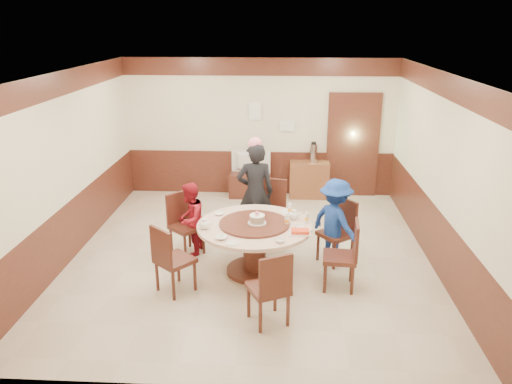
# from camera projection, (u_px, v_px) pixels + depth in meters

# --- Properties ---
(room) EXTENTS (6.00, 6.04, 2.84)m
(room) POSITION_uv_depth(u_px,v_px,m) (251.00, 189.00, 7.50)
(room) COLOR #C3B29C
(room) RESTS_ON ground
(banquet_table) EXTENTS (1.63, 1.63, 0.78)m
(banquet_table) POSITION_uv_depth(u_px,v_px,m) (254.00, 238.00, 7.13)
(banquet_table) COLOR #481F16
(banquet_table) RESTS_ON ground
(chair_0) EXTENTS (0.62, 0.62, 0.97)m
(chair_0) POSITION_uv_depth(u_px,v_px,m) (336.00, 243.00, 7.54)
(chair_0) COLOR #481F16
(chair_0) RESTS_ON ground
(chair_1) EXTENTS (0.50, 0.51, 0.97)m
(chair_1) POSITION_uv_depth(u_px,v_px,m) (272.00, 220.00, 8.41)
(chair_1) COLOR #481F16
(chair_1) RESTS_ON ground
(chair_2) EXTENTS (0.62, 0.62, 0.97)m
(chair_2) POSITION_uv_depth(u_px,v_px,m) (186.00, 235.00, 7.80)
(chair_2) COLOR #481F16
(chair_2) RESTS_ON ground
(chair_3) EXTENTS (0.62, 0.62, 0.97)m
(chair_3) POSITION_uv_depth(u_px,v_px,m) (174.00, 271.00, 6.70)
(chair_3) COLOR #481F16
(chair_3) RESTS_ON ground
(chair_4) EXTENTS (0.59, 0.59, 0.97)m
(chair_4) POSITION_uv_depth(u_px,v_px,m) (269.00, 300.00, 5.99)
(chair_4) COLOR #481F16
(chair_4) RESTS_ON ground
(chair_5) EXTENTS (0.49, 0.48, 0.97)m
(chair_5) POSITION_uv_depth(u_px,v_px,m) (341.00, 267.00, 6.79)
(chair_5) COLOR #481F16
(chair_5) RESTS_ON ground
(person_standing) EXTENTS (0.66, 0.48, 1.67)m
(person_standing) POSITION_uv_depth(u_px,v_px,m) (255.00, 193.00, 8.11)
(person_standing) COLOR black
(person_standing) RESTS_ON ground
(person_red) EXTENTS (0.54, 0.64, 1.16)m
(person_red) POSITION_uv_depth(u_px,v_px,m) (190.00, 219.00, 7.70)
(person_red) COLOR maroon
(person_red) RESTS_ON ground
(person_blue) EXTENTS (0.93, 0.97, 1.33)m
(person_blue) POSITION_uv_depth(u_px,v_px,m) (335.00, 222.00, 7.36)
(person_blue) COLOR navy
(person_blue) RESTS_ON ground
(birthday_cake) EXTENTS (0.26, 0.26, 0.18)m
(birthday_cake) POSITION_uv_depth(u_px,v_px,m) (257.00, 219.00, 7.02)
(birthday_cake) COLOR white
(birthday_cake) RESTS_ON banquet_table
(teapot_left) EXTENTS (0.17, 0.15, 0.13)m
(teapot_left) POSITION_uv_depth(u_px,v_px,m) (205.00, 225.00, 6.90)
(teapot_left) COLOR white
(teapot_left) RESTS_ON banquet_table
(teapot_right) EXTENTS (0.17, 0.15, 0.13)m
(teapot_right) POSITION_uv_depth(u_px,v_px,m) (294.00, 215.00, 7.23)
(teapot_right) COLOR white
(teapot_right) RESTS_ON banquet_table
(bowl_0) EXTENTS (0.13, 0.13, 0.03)m
(bowl_0) POSITION_uv_depth(u_px,v_px,m) (219.00, 214.00, 7.41)
(bowl_0) COLOR white
(bowl_0) RESTS_ON banquet_table
(bowl_1) EXTENTS (0.12, 0.12, 0.04)m
(bowl_1) POSITION_uv_depth(u_px,v_px,m) (280.00, 241.00, 6.49)
(bowl_1) COLOR white
(bowl_1) RESTS_ON banquet_table
(bowl_2) EXTENTS (0.16, 0.16, 0.04)m
(bowl_2) POSITION_uv_depth(u_px,v_px,m) (221.00, 238.00, 6.59)
(bowl_2) COLOR white
(bowl_2) RESTS_ON banquet_table
(bowl_3) EXTENTS (0.15, 0.15, 0.05)m
(bowl_3) POSITION_uv_depth(u_px,v_px,m) (300.00, 228.00, 6.90)
(bowl_3) COLOR white
(bowl_3) RESTS_ON banquet_table
(saucer_near) EXTENTS (0.18, 0.18, 0.01)m
(saucer_near) POSITION_uv_depth(u_px,v_px,m) (232.00, 243.00, 6.46)
(saucer_near) COLOR white
(saucer_near) RESTS_ON banquet_table
(saucer_far) EXTENTS (0.18, 0.18, 0.01)m
(saucer_far) POSITION_uv_depth(u_px,v_px,m) (286.00, 212.00, 7.51)
(saucer_far) COLOR white
(saucer_far) RESTS_ON banquet_table
(shrimp_platter) EXTENTS (0.30, 0.20, 0.06)m
(shrimp_platter) POSITION_uv_depth(u_px,v_px,m) (300.00, 232.00, 6.74)
(shrimp_platter) COLOR white
(shrimp_platter) RESTS_ON banquet_table
(bottle_0) EXTENTS (0.06, 0.06, 0.16)m
(bottle_0) POSITION_uv_depth(u_px,v_px,m) (287.00, 220.00, 7.01)
(bottle_0) COLOR white
(bottle_0) RESTS_ON banquet_table
(bottle_1) EXTENTS (0.06, 0.06, 0.16)m
(bottle_1) POSITION_uv_depth(u_px,v_px,m) (307.00, 218.00, 7.08)
(bottle_1) COLOR white
(bottle_1) RESTS_ON banquet_table
(bottle_2) EXTENTS (0.06, 0.06, 0.16)m
(bottle_2) POSITION_uv_depth(u_px,v_px,m) (290.00, 209.00, 7.42)
(bottle_2) COLOR white
(bottle_2) RESTS_ON banquet_table
(tv_stand) EXTENTS (0.85, 0.45, 0.50)m
(tv_stand) POSITION_uv_depth(u_px,v_px,m) (250.00, 185.00, 10.37)
(tv_stand) COLOR #481F16
(tv_stand) RESTS_ON ground
(television) EXTENTS (0.82, 0.24, 0.47)m
(television) POSITION_uv_depth(u_px,v_px,m) (250.00, 162.00, 10.21)
(television) COLOR #959597
(television) RESTS_ON tv_stand
(side_cabinet) EXTENTS (0.80, 0.40, 0.75)m
(side_cabinet) POSITION_uv_depth(u_px,v_px,m) (309.00, 180.00, 10.29)
(side_cabinet) COLOR brown
(side_cabinet) RESTS_ON ground
(thermos) EXTENTS (0.15, 0.15, 0.38)m
(thermos) POSITION_uv_depth(u_px,v_px,m) (313.00, 153.00, 10.10)
(thermos) COLOR silver
(thermos) RESTS_ON side_cabinet
(notice_left) EXTENTS (0.25, 0.00, 0.35)m
(notice_left) POSITION_uv_depth(u_px,v_px,m) (255.00, 111.00, 10.07)
(notice_left) COLOR white
(notice_left) RESTS_ON room
(notice_right) EXTENTS (0.30, 0.00, 0.22)m
(notice_right) POSITION_uv_depth(u_px,v_px,m) (287.00, 126.00, 10.13)
(notice_right) COLOR white
(notice_right) RESTS_ON room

